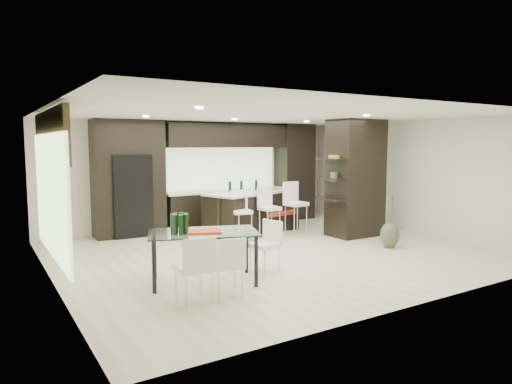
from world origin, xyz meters
TOP-DOWN VIEW (x-y plane):
  - ground at (0.00, 0.00)m, footprint 8.00×8.00m
  - back_wall at (0.00, 3.50)m, footprint 8.00×0.02m
  - left_wall at (-4.00, 0.00)m, footprint 0.02×7.00m
  - right_wall at (4.00, 0.00)m, footprint 0.02×7.00m
  - ceiling at (0.00, 0.00)m, footprint 8.00×7.00m
  - window_left at (-3.96, 0.20)m, footprint 0.04×3.20m
  - window_back at (0.60, 3.46)m, footprint 3.40×0.04m
  - stone_accent at (-3.93, 0.20)m, footprint 0.08×3.00m
  - ceiling_spots at (0.00, 0.25)m, footprint 4.00×3.00m
  - back_cabinetry at (0.50, 3.17)m, footprint 6.80×0.68m
  - refrigerator at (-1.90, 3.12)m, footprint 0.90×0.68m
  - partition_column at (2.60, 0.40)m, footprint 1.20×0.80m
  - kitchen_island at (0.76, 2.05)m, footprint 2.61×1.74m
  - stool_left at (0.02, 1.24)m, footprint 0.47×0.47m
  - stool_mid at (0.76, 1.23)m, footprint 0.44×0.44m
  - stool_right at (1.49, 1.22)m, footprint 0.47×0.47m
  - bench at (1.32, 1.90)m, footprint 1.30×0.62m
  - floor_vase at (2.30, -0.94)m, footprint 0.48×0.48m
  - dining_table at (-1.99, -1.09)m, footprint 1.87×1.43m
  - chair_near at (-1.99, -1.85)m, footprint 0.51×0.51m
  - chair_far at (-2.51, -1.87)m, footprint 0.47×0.47m
  - chair_end at (-0.87, -1.09)m, footprint 0.51×0.51m

SIDE VIEW (x-z plane):
  - ground at x=0.00m, z-range 0.00..0.00m
  - bench at x=1.32m, z-range 0.00..0.48m
  - chair_end at x=-0.87m, z-range 0.00..0.79m
  - chair_near at x=-1.99m, z-range 0.00..0.80m
  - dining_table at x=-1.99m, z-range 0.00..0.80m
  - chair_far at x=-2.51m, z-range 0.00..0.86m
  - stool_left at x=0.02m, z-range 0.00..0.90m
  - stool_mid at x=0.76m, z-range 0.00..0.93m
  - kitchen_island at x=0.76m, z-range 0.00..1.00m
  - stool_right at x=1.49m, z-range 0.00..1.01m
  - floor_vase at x=2.30m, z-range 0.00..1.08m
  - refrigerator at x=-1.90m, z-range 0.00..1.90m
  - back_wall at x=0.00m, z-range 0.00..2.70m
  - left_wall at x=-4.00m, z-range 0.00..2.70m
  - right_wall at x=4.00m, z-range 0.00..2.70m
  - window_left at x=-3.96m, z-range 0.40..2.30m
  - back_cabinetry at x=0.50m, z-range 0.00..2.70m
  - partition_column at x=2.60m, z-range 0.00..2.70m
  - window_back at x=0.60m, z-range 0.95..2.15m
  - stone_accent at x=-3.93m, z-range 1.85..2.65m
  - ceiling_spots at x=0.00m, z-range 2.67..2.69m
  - ceiling at x=0.00m, z-range 2.69..2.71m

